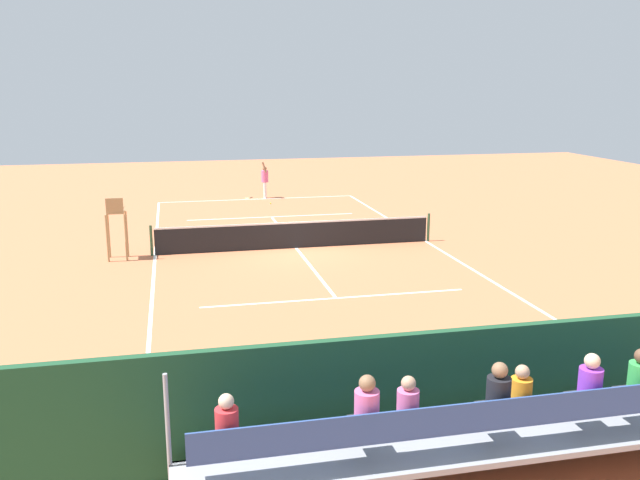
{
  "coord_description": "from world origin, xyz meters",
  "views": [
    {
      "loc": [
        4.3,
        23.3,
        5.77
      ],
      "look_at": [
        0.0,
        4.0,
        1.2
      ],
      "focal_mm": 37.6,
      "sensor_mm": 36.0,
      "label": 1
    }
  ],
  "objects_px": {
    "bleacher_stand": "(489,433)",
    "tennis_racket": "(248,198)",
    "umpire_chair": "(116,222)",
    "tennis_ball_near": "(270,203)",
    "equipment_bag": "(475,413)",
    "tennis_player": "(265,179)",
    "courtside_bench": "(575,379)",
    "tennis_net": "(296,234)"
  },
  "relations": [
    {
      "from": "tennis_player",
      "to": "courtside_bench",
      "type": "bearing_deg",
      "value": 95.29
    },
    {
      "from": "tennis_player",
      "to": "umpire_chair",
      "type": "bearing_deg",
      "value": 60.04
    },
    {
      "from": "courtside_bench",
      "to": "tennis_player",
      "type": "height_order",
      "value": "tennis_player"
    },
    {
      "from": "tennis_player",
      "to": "tennis_racket",
      "type": "height_order",
      "value": "tennis_player"
    },
    {
      "from": "tennis_player",
      "to": "tennis_racket",
      "type": "relative_size",
      "value": 3.62
    },
    {
      "from": "bleacher_stand",
      "to": "tennis_racket",
      "type": "distance_m",
      "value": 26.73
    },
    {
      "from": "tennis_player",
      "to": "tennis_ball_near",
      "type": "distance_m",
      "value": 2.04
    },
    {
      "from": "umpire_chair",
      "to": "tennis_racket",
      "type": "xyz_separation_m",
      "value": [
        -5.72,
        -11.59,
        -1.3
      ]
    },
    {
      "from": "tennis_net",
      "to": "tennis_racket",
      "type": "distance_m",
      "value": 11.31
    },
    {
      "from": "courtside_bench",
      "to": "tennis_ball_near",
      "type": "bearing_deg",
      "value": -84.33
    },
    {
      "from": "equipment_bag",
      "to": "tennis_ball_near",
      "type": "distance_m",
      "value": 22.83
    },
    {
      "from": "courtside_bench",
      "to": "tennis_net",
      "type": "bearing_deg",
      "value": -78.47
    },
    {
      "from": "umpire_chair",
      "to": "tennis_player",
      "type": "distance_m",
      "value": 13.3
    },
    {
      "from": "bleacher_stand",
      "to": "tennis_player",
      "type": "bearing_deg",
      "value": -91.14
    },
    {
      "from": "tennis_racket",
      "to": "bleacher_stand",
      "type": "bearing_deg",
      "value": 90.83
    },
    {
      "from": "bleacher_stand",
      "to": "umpire_chair",
      "type": "height_order",
      "value": "bleacher_stand"
    },
    {
      "from": "tennis_net",
      "to": "tennis_racket",
      "type": "relative_size",
      "value": 19.35
    },
    {
      "from": "tennis_net",
      "to": "tennis_ball_near",
      "type": "distance_m",
      "value": 9.45
    },
    {
      "from": "tennis_ball_near",
      "to": "tennis_player",
      "type": "bearing_deg",
      "value": -89.54
    },
    {
      "from": "bleacher_stand",
      "to": "umpire_chair",
      "type": "xyz_separation_m",
      "value": [
        6.11,
        -15.11,
        0.34
      ]
    },
    {
      "from": "bleacher_stand",
      "to": "tennis_racket",
      "type": "relative_size",
      "value": 17.02
    },
    {
      "from": "tennis_net",
      "to": "bleacher_stand",
      "type": "relative_size",
      "value": 1.14
    },
    {
      "from": "courtside_bench",
      "to": "tennis_racket",
      "type": "height_order",
      "value": "courtside_bench"
    },
    {
      "from": "tennis_net",
      "to": "bleacher_stand",
      "type": "bearing_deg",
      "value": 89.66
    },
    {
      "from": "courtside_bench",
      "to": "equipment_bag",
      "type": "relative_size",
      "value": 2.0
    },
    {
      "from": "courtside_bench",
      "to": "equipment_bag",
      "type": "bearing_deg",
      "value": 3.65
    },
    {
      "from": "tennis_ball_near",
      "to": "bleacher_stand",
      "type": "bearing_deg",
      "value": 88.74
    },
    {
      "from": "bleacher_stand",
      "to": "courtside_bench",
      "type": "distance_m",
      "value": 3.55
    },
    {
      "from": "bleacher_stand",
      "to": "tennis_racket",
      "type": "bearing_deg",
      "value": -89.17
    },
    {
      "from": "tennis_ball_near",
      "to": "umpire_chair",
      "type": "bearing_deg",
      "value": 55.63
    },
    {
      "from": "equipment_bag",
      "to": "umpire_chair",
      "type": "bearing_deg",
      "value": -62.24
    },
    {
      "from": "courtside_bench",
      "to": "tennis_ball_near",
      "type": "height_order",
      "value": "courtside_bench"
    },
    {
      "from": "umpire_chair",
      "to": "tennis_ball_near",
      "type": "relative_size",
      "value": 32.42
    },
    {
      "from": "umpire_chair",
      "to": "courtside_bench",
      "type": "distance_m",
      "value": 15.75
    },
    {
      "from": "umpire_chair",
      "to": "equipment_bag",
      "type": "xyz_separation_m",
      "value": [
        -6.89,
        13.1,
        -1.13
      ]
    },
    {
      "from": "courtside_bench",
      "to": "tennis_racket",
      "type": "distance_m",
      "value": 24.78
    },
    {
      "from": "tennis_racket",
      "to": "equipment_bag",
      "type": "bearing_deg",
      "value": 92.72
    },
    {
      "from": "umpire_chair",
      "to": "tennis_ball_near",
      "type": "height_order",
      "value": "umpire_chair"
    },
    {
      "from": "tennis_racket",
      "to": "courtside_bench",
      "type": "bearing_deg",
      "value": 97.39
    },
    {
      "from": "courtside_bench",
      "to": "tennis_ball_near",
      "type": "distance_m",
      "value": 22.82
    },
    {
      "from": "tennis_net",
      "to": "tennis_player",
      "type": "height_order",
      "value": "tennis_player"
    },
    {
      "from": "bleacher_stand",
      "to": "tennis_ball_near",
      "type": "xyz_separation_m",
      "value": [
        -0.55,
        -24.84,
        -0.94
      ]
    }
  ]
}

